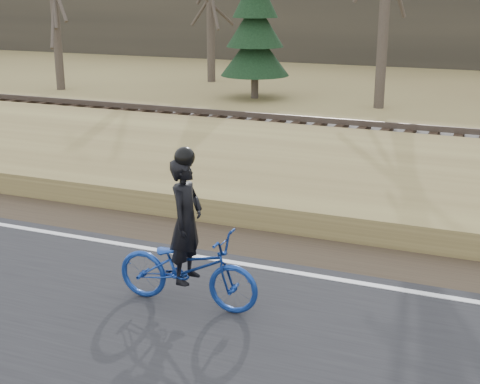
% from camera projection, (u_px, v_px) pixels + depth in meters
% --- Properties ---
extents(ground, '(120.00, 120.00, 0.00)m').
position_uv_depth(ground, '(234.00, 272.00, 9.96)').
color(ground, '#9A8B4E').
rests_on(ground, ground).
extents(road, '(120.00, 6.00, 0.06)m').
position_uv_depth(road, '(151.00, 351.00, 7.74)').
color(road, black).
rests_on(road, ground).
extents(edge_line, '(120.00, 0.12, 0.01)m').
position_uv_depth(edge_line, '(240.00, 263.00, 10.12)').
color(edge_line, silver).
rests_on(edge_line, road).
extents(shoulder, '(120.00, 1.60, 0.04)m').
position_uv_depth(shoulder, '(263.00, 244.00, 11.01)').
color(shoulder, '#473A2B').
rests_on(shoulder, ground).
extents(embankment, '(120.00, 5.00, 0.44)m').
position_uv_depth(embankment, '(314.00, 185.00, 13.61)').
color(embankment, '#9A8B4E').
rests_on(embankment, ground).
extents(ballast, '(120.00, 3.00, 0.45)m').
position_uv_depth(ballast, '(357.00, 145.00, 16.96)').
color(ballast, slate).
rests_on(ballast, ground).
extents(railroad, '(120.00, 2.40, 0.29)m').
position_uv_depth(railroad, '(357.00, 134.00, 16.88)').
color(railroad, black).
rests_on(railroad, ballast).
extents(treeline_backdrop, '(120.00, 4.00, 6.00)m').
position_uv_depth(treeline_backdrop, '(453.00, 8.00, 35.60)').
color(treeline_backdrop, '#383328').
rests_on(treeline_backdrop, ground).
extents(cyclist, '(1.98, 0.73, 2.13)m').
position_uv_depth(cyclist, '(187.00, 257.00, 8.64)').
color(cyclist, navy).
rests_on(cyclist, road).
extents(bare_tree_left, '(0.36, 0.36, 6.94)m').
position_uv_depth(bare_tree_left, '(210.00, 2.00, 29.09)').
color(bare_tree_left, '#4E4439').
rests_on(bare_tree_left, ground).
extents(conifer, '(2.60, 2.60, 5.77)m').
position_uv_depth(conifer, '(255.00, 25.00, 24.82)').
color(conifer, '#4E4439').
rests_on(conifer, ground).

